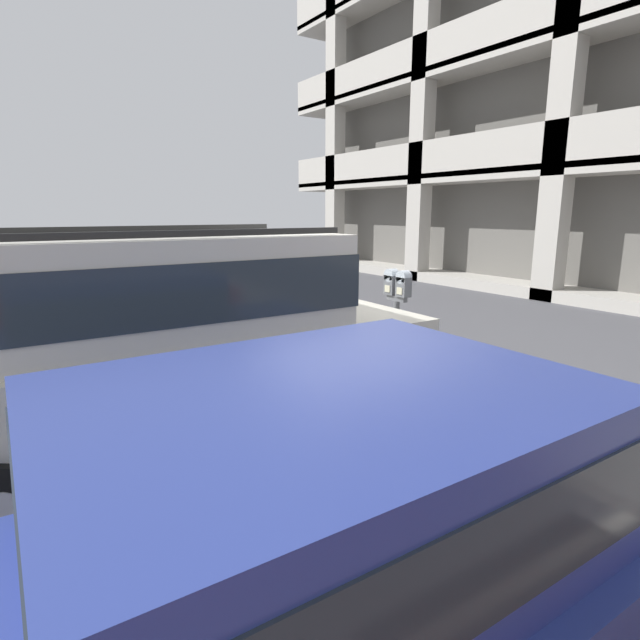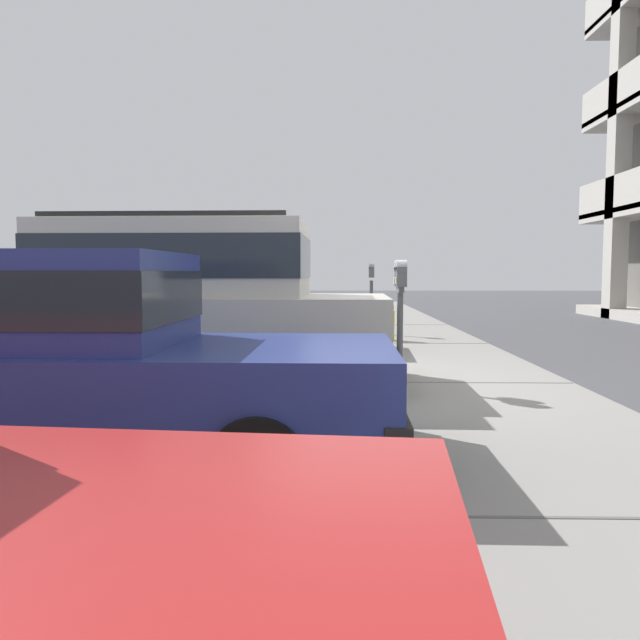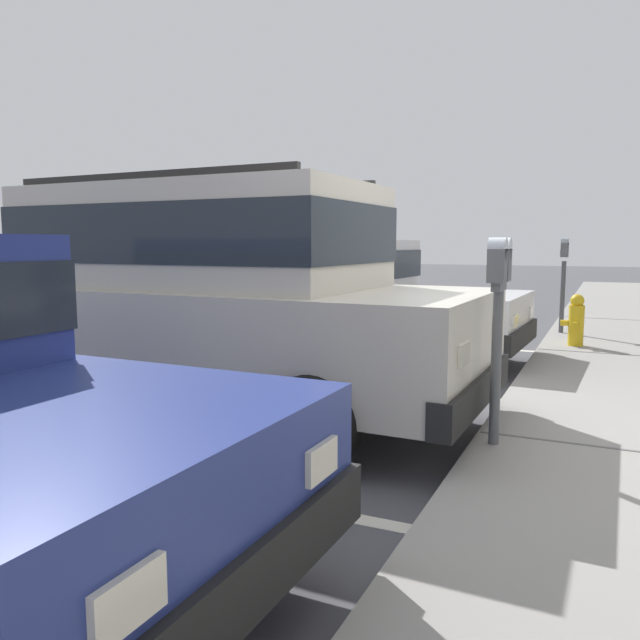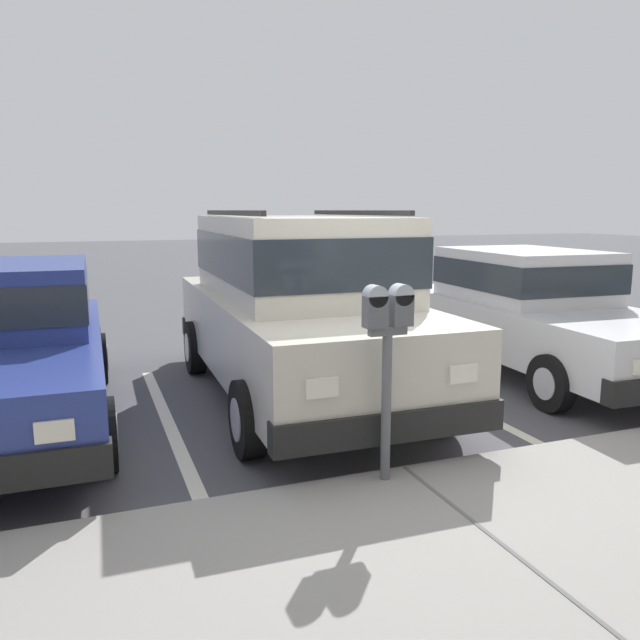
{
  "view_description": "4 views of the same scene",
  "coord_description": "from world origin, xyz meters",
  "px_view_note": "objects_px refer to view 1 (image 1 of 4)",
  "views": [
    {
      "loc": [
        4.36,
        -3.46,
        2.17
      ],
      "look_at": [
        0.17,
        -0.65,
        1.07
      ],
      "focal_mm": 28.0,
      "sensor_mm": 36.0,
      "label": 1
    },
    {
      "loc": [
        7.2,
        -0.39,
        1.4
      ],
      "look_at": [
        -0.3,
        -0.56,
        0.83
      ],
      "focal_mm": 35.0,
      "sensor_mm": 36.0,
      "label": 2
    },
    {
      "loc": [
        4.52,
        1.02,
        1.5
      ],
      "look_at": [
        0.13,
        -1.02,
        0.9
      ],
      "focal_mm": 35.0,
      "sensor_mm": 36.0,
      "label": 3
    },
    {
      "loc": [
        2.18,
        4.15,
        2.04
      ],
      "look_at": [
        0.16,
        -1.13,
        1.04
      ],
      "focal_mm": 35.0,
      "sensor_mm": 36.0,
      "label": 4
    }
  ],
  "objects_px": {
    "parking_meter_far": "(205,264)",
    "red_sedan": "(102,309)",
    "dark_hatchback": "(359,538)",
    "parking_meter_near": "(397,301)",
    "fire_hydrant": "(243,300)",
    "silver_suv": "(173,335)"
  },
  "relations": [
    {
      "from": "silver_suv",
      "to": "parking_meter_far",
      "type": "relative_size",
      "value": 3.3
    },
    {
      "from": "silver_suv",
      "to": "dark_hatchback",
      "type": "bearing_deg",
      "value": -1.42
    },
    {
      "from": "parking_meter_far",
      "to": "red_sedan",
      "type": "bearing_deg",
      "value": -44.01
    },
    {
      "from": "dark_hatchback",
      "to": "parking_meter_far",
      "type": "relative_size",
      "value": 3.08
    },
    {
      "from": "parking_meter_near",
      "to": "dark_hatchback",
      "type": "bearing_deg",
      "value": -44.54
    },
    {
      "from": "fire_hydrant",
      "to": "parking_meter_far",
      "type": "bearing_deg",
      "value": -168.07
    },
    {
      "from": "red_sedan",
      "to": "parking_meter_far",
      "type": "relative_size",
      "value": 3.11
    },
    {
      "from": "parking_meter_far",
      "to": "silver_suv",
      "type": "bearing_deg",
      "value": -23.6
    },
    {
      "from": "fire_hydrant",
      "to": "silver_suv",
      "type": "bearing_deg",
      "value": -31.58
    },
    {
      "from": "silver_suv",
      "to": "red_sedan",
      "type": "height_order",
      "value": "silver_suv"
    },
    {
      "from": "red_sedan",
      "to": "dark_hatchback",
      "type": "xyz_separation_m",
      "value": [
        6.01,
        -0.11,
        0.0
      ]
    },
    {
      "from": "red_sedan",
      "to": "fire_hydrant",
      "type": "relative_size",
      "value": 6.51
    },
    {
      "from": "parking_meter_near",
      "to": "fire_hydrant",
      "type": "height_order",
      "value": "parking_meter_near"
    },
    {
      "from": "dark_hatchback",
      "to": "parking_meter_near",
      "type": "bearing_deg",
      "value": 136.24
    },
    {
      "from": "fire_hydrant",
      "to": "parking_meter_near",
      "type": "bearing_deg",
      "value": -3.59
    },
    {
      "from": "red_sedan",
      "to": "parking_meter_far",
      "type": "height_order",
      "value": "parking_meter_far"
    },
    {
      "from": "red_sedan",
      "to": "dark_hatchback",
      "type": "bearing_deg",
      "value": 1.59
    },
    {
      "from": "dark_hatchback",
      "to": "parking_meter_far",
      "type": "distance_m",
      "value": 9.07
    },
    {
      "from": "silver_suv",
      "to": "parking_meter_far",
      "type": "bearing_deg",
      "value": 157.72
    },
    {
      "from": "dark_hatchback",
      "to": "parking_meter_near",
      "type": "distance_m",
      "value": 3.77
    },
    {
      "from": "parking_meter_near",
      "to": "parking_meter_far",
      "type": "distance_m",
      "value": 5.98
    },
    {
      "from": "red_sedan",
      "to": "parking_meter_near",
      "type": "relative_size",
      "value": 3.22
    }
  ]
}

